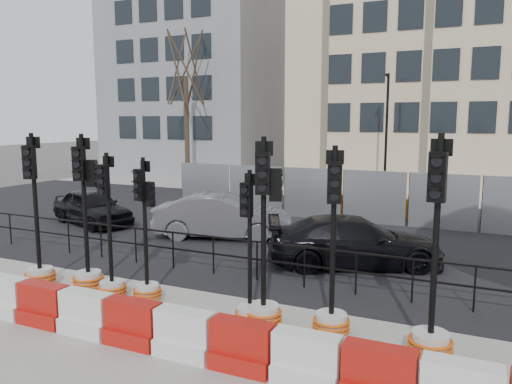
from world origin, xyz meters
The scene contains 22 objects.
ground centered at (0.00, 0.00, 0.00)m, with size 120.00×120.00×0.00m, color #51514C.
sidewalk_near centered at (0.00, -3.00, 0.01)m, with size 40.00×6.00×0.02m, color gray.
road centered at (0.00, 7.00, 0.01)m, with size 40.00×14.00×0.03m, color black.
sidewalk_far centered at (0.00, 16.00, 0.01)m, with size 40.00×4.00×0.02m, color gray.
building_grey centered at (-14.00, 21.99, 7.00)m, with size 11.00×9.06×14.00m.
building_cream centered at (2.00, 21.99, 9.00)m, with size 15.00×10.06×18.00m.
kerb_railing centered at (0.00, 1.20, 0.69)m, with size 18.00×0.04×1.00m.
heras_fencing centered at (-0.49, 9.71, 0.71)m, with size 14.33×1.72×2.00m.
lamp_post_far centered at (0.50, 14.98, 3.22)m, with size 0.12×0.56×6.00m.
tree_bare_far centered at (-11.00, 15.50, 6.65)m, with size 2.00×2.00×9.00m.
barrier_row centered at (0.00, -2.80, 0.37)m, with size 14.65×0.50×0.80m.
traffic_signal_a centered at (-4.48, -1.24, 0.74)m, with size 0.70×0.70×3.58m.
traffic_signal_b centered at (-3.24, -0.98, 0.85)m, with size 0.70×0.70×3.56m.
traffic_signal_c centered at (-2.41, -1.16, 0.66)m, with size 0.63×0.63×3.19m.
traffic_signal_d centered at (-1.60, -0.99, 0.74)m, with size 0.61×0.61×3.10m.
traffic_signal_e centered at (0.94, -1.20, 0.61)m, with size 0.58×0.58×2.97m.
traffic_signal_f centered at (1.23, -1.17, 0.85)m, with size 0.70×0.70×3.58m.
traffic_signal_g centered at (2.48, -1.01, 0.71)m, with size 0.68×0.68×3.44m.
traffic_signal_h centered at (4.19, -1.19, 0.76)m, with size 0.72×0.72×3.67m.
car_a centered at (-8.23, 4.59, 0.66)m, with size 4.16×2.76×1.31m, color black.
car_b centered at (-2.84, 4.74, 0.73)m, with size 4.70×2.76×1.46m, color #56565C.
car_c centered at (1.83, 3.42, 0.67)m, with size 4.96×3.59×1.34m, color black.
Camera 1 is at (4.81, -9.35, 3.89)m, focal length 35.00 mm.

